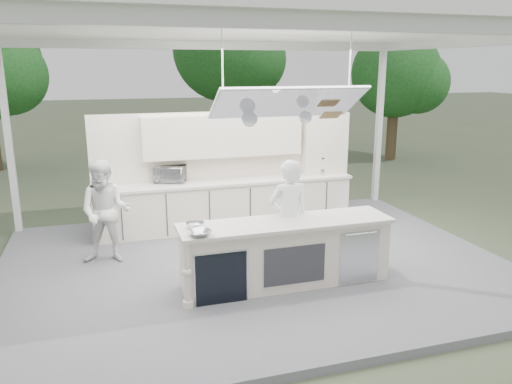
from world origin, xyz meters
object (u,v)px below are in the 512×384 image
object	(u,v)px
sous_chef	(106,212)
back_counter	(226,204)
head_chef	(288,218)
demo_island	(285,253)

from	to	relation	value
sous_chef	back_counter	bearing A→B (deg)	43.19
head_chef	sous_chef	distance (m)	2.93
demo_island	back_counter	bearing A→B (deg)	93.63
back_counter	head_chef	xyz separation A→B (m)	(0.34, -2.51, 0.42)
demo_island	back_counter	xyz separation A→B (m)	(-0.18, 2.81, 0.00)
back_counter	sous_chef	distance (m)	2.57
demo_island	head_chef	world-z (taller)	head_chef
back_counter	demo_island	bearing A→B (deg)	-86.37
demo_island	head_chef	bearing A→B (deg)	61.85
demo_island	head_chef	distance (m)	0.54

